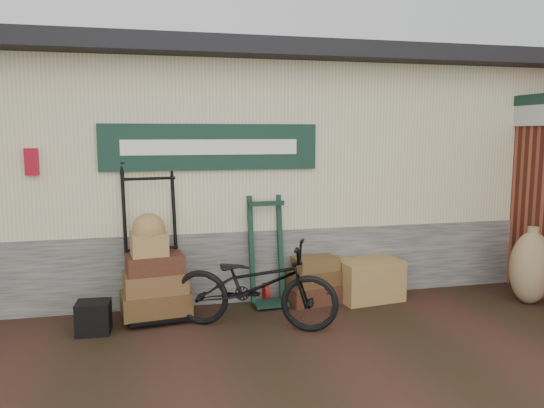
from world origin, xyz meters
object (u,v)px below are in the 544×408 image
Objects in this scene: black_trunk at (94,317)px; porter_trolley at (152,238)px; green_barrow at (267,251)px; wicker_hamper at (369,280)px; bicycle at (255,280)px; suitcase_stack at (313,280)px.

porter_trolley is at bearing 35.15° from black_trunk.
green_barrow is 1.70× the size of wicker_hamper.
bicycle is (-1.62, -0.63, 0.27)m from wicker_hamper.
porter_trolley reaches higher than wicker_hamper.
suitcase_stack is 1.15m from bicycle.
black_trunk is at bearing -170.14° from suitcase_stack.
suitcase_stack is at bearing -29.10° from bicycle.
suitcase_stack is at bearing -6.87° from porter_trolley.
green_barrow is 3.90× the size of black_trunk.
bicycle reaches higher than suitcase_stack.
green_barrow reaches higher than bicycle.
bicycle is (1.07, -0.68, -0.38)m from porter_trolley.
black_trunk is at bearing -169.02° from green_barrow.
porter_trolley reaches higher than bicycle.
green_barrow reaches higher than black_trunk.
green_barrow is 0.69m from suitcase_stack.
porter_trolley is 5.30× the size of black_trunk.
suitcase_stack reaches higher than black_trunk.
black_trunk is 1.75m from bicycle.
suitcase_stack is 1.92× the size of black_trunk.
porter_trolley is at bearing -179.84° from suitcase_stack.
porter_trolley reaches higher than suitcase_stack.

